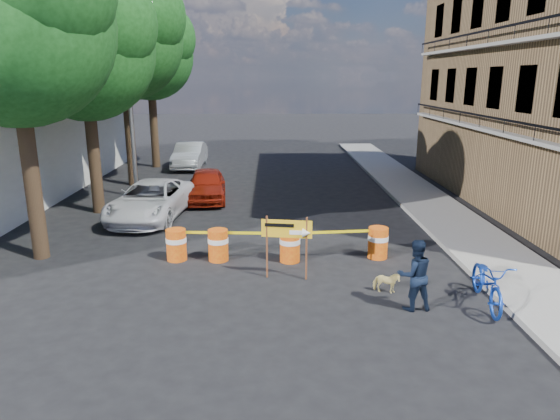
{
  "coord_description": "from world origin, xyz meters",
  "views": [
    {
      "loc": [
        -0.19,
        -11.66,
        5.03
      ],
      "look_at": [
        0.08,
        2.3,
        1.3
      ],
      "focal_mm": 32.0,
      "sensor_mm": 36.0,
      "label": 1
    }
  ],
  "objects_px": {
    "dog": "(386,282)",
    "sedan_silver": "(190,155)",
    "barrel_far_right": "(378,242)",
    "pedestrian": "(415,275)",
    "barrel_mid_right": "(290,245)",
    "barrel_far_left": "(176,244)",
    "barrel_mid_left": "(218,244)",
    "detour_sign": "(293,234)",
    "sedan_red": "(207,185)",
    "suv_white": "(151,200)",
    "bicycle": "(490,261)"
  },
  "relations": [
    {
      "from": "bicycle",
      "to": "suv_white",
      "type": "height_order",
      "value": "bicycle"
    },
    {
      "from": "barrel_far_right",
      "to": "sedan_silver",
      "type": "relative_size",
      "value": 0.21
    },
    {
      "from": "pedestrian",
      "to": "sedan_red",
      "type": "height_order",
      "value": "pedestrian"
    },
    {
      "from": "dog",
      "to": "sedan_silver",
      "type": "height_order",
      "value": "sedan_silver"
    },
    {
      "from": "barrel_far_left",
      "to": "barrel_far_right",
      "type": "xyz_separation_m",
      "value": [
        5.73,
        0.07,
        0.0
      ]
    },
    {
      "from": "barrel_far_left",
      "to": "suv_white",
      "type": "bearing_deg",
      "value": 111.37
    },
    {
      "from": "barrel_far_left",
      "to": "dog",
      "type": "xyz_separation_m",
      "value": [
        5.43,
        -2.35,
        -0.2
      ]
    },
    {
      "from": "barrel_far_right",
      "to": "bicycle",
      "type": "height_order",
      "value": "bicycle"
    },
    {
      "from": "barrel_far_left",
      "to": "barrel_far_right",
      "type": "relative_size",
      "value": 1.0
    },
    {
      "from": "sedan_red",
      "to": "sedan_silver",
      "type": "height_order",
      "value": "sedan_silver"
    },
    {
      "from": "barrel_far_left",
      "to": "barrel_mid_left",
      "type": "height_order",
      "value": "same"
    },
    {
      "from": "barrel_mid_left",
      "to": "barrel_far_right",
      "type": "height_order",
      "value": "same"
    },
    {
      "from": "barrel_mid_right",
      "to": "sedan_red",
      "type": "bearing_deg",
      "value": 113.83
    },
    {
      "from": "barrel_mid_left",
      "to": "sedan_silver",
      "type": "distance_m",
      "value": 15.39
    },
    {
      "from": "barrel_far_right",
      "to": "bicycle",
      "type": "distance_m",
      "value": 3.66
    },
    {
      "from": "barrel_far_left",
      "to": "suv_white",
      "type": "height_order",
      "value": "suv_white"
    },
    {
      "from": "barrel_far_right",
      "to": "sedan_red",
      "type": "distance_m",
      "value": 9.09
    },
    {
      "from": "barrel_mid_left",
      "to": "bicycle",
      "type": "distance_m",
      "value": 7.07
    },
    {
      "from": "suv_white",
      "to": "sedan_red",
      "type": "bearing_deg",
      "value": 64.62
    },
    {
      "from": "barrel_far_left",
      "to": "sedan_red",
      "type": "height_order",
      "value": "sedan_red"
    },
    {
      "from": "barrel_mid_right",
      "to": "barrel_far_left",
      "type": "bearing_deg",
      "value": 176.85
    },
    {
      "from": "barrel_far_right",
      "to": "pedestrian",
      "type": "bearing_deg",
      "value": -88.12
    },
    {
      "from": "barrel_mid_right",
      "to": "pedestrian",
      "type": "bearing_deg",
      "value": -49.01
    },
    {
      "from": "barrel_mid_right",
      "to": "sedan_silver",
      "type": "bearing_deg",
      "value": 108.7
    },
    {
      "from": "barrel_far_right",
      "to": "dog",
      "type": "relative_size",
      "value": 1.42
    },
    {
      "from": "bicycle",
      "to": "dog",
      "type": "height_order",
      "value": "bicycle"
    },
    {
      "from": "dog",
      "to": "suv_white",
      "type": "height_order",
      "value": "suv_white"
    },
    {
      "from": "barrel_mid_left",
      "to": "pedestrian",
      "type": "xyz_separation_m",
      "value": [
        4.65,
        -3.15,
        0.34
      ]
    },
    {
      "from": "detour_sign",
      "to": "suv_white",
      "type": "bearing_deg",
      "value": 139.09
    },
    {
      "from": "barrel_mid_right",
      "to": "dog",
      "type": "distance_m",
      "value": 3.12
    },
    {
      "from": "barrel_far_right",
      "to": "pedestrian",
      "type": "height_order",
      "value": "pedestrian"
    },
    {
      "from": "barrel_mid_left",
      "to": "dog",
      "type": "distance_m",
      "value": 4.83
    },
    {
      "from": "barrel_far_right",
      "to": "sedan_red",
      "type": "relative_size",
      "value": 0.23
    },
    {
      "from": "detour_sign",
      "to": "sedan_silver",
      "type": "distance_m",
      "value": 17.24
    },
    {
      "from": "barrel_far_left",
      "to": "sedan_red",
      "type": "distance_m",
      "value": 7.12
    },
    {
      "from": "detour_sign",
      "to": "sedan_silver",
      "type": "xyz_separation_m",
      "value": [
        -5.15,
        16.44,
        -0.49
      ]
    },
    {
      "from": "sedan_silver",
      "to": "dog",
      "type": "bearing_deg",
      "value": -66.65
    },
    {
      "from": "bicycle",
      "to": "pedestrian",
      "type": "bearing_deg",
      "value": -167.8
    },
    {
      "from": "barrel_far_left",
      "to": "bicycle",
      "type": "distance_m",
      "value": 8.17
    },
    {
      "from": "bicycle",
      "to": "sedan_silver",
      "type": "distance_m",
      "value": 20.41
    },
    {
      "from": "pedestrian",
      "to": "bicycle",
      "type": "bearing_deg",
      "value": 179.2
    },
    {
      "from": "barrel_far_left",
      "to": "suv_white",
      "type": "relative_size",
      "value": 0.18
    },
    {
      "from": "barrel_far_left",
      "to": "dog",
      "type": "height_order",
      "value": "barrel_far_left"
    },
    {
      "from": "barrel_far_left",
      "to": "sedan_silver",
      "type": "bearing_deg",
      "value": 97.35
    },
    {
      "from": "barrel_mid_left",
      "to": "barrel_far_right",
      "type": "bearing_deg",
      "value": 1.54
    },
    {
      "from": "pedestrian",
      "to": "barrel_far_left",
      "type": "bearing_deg",
      "value": -34.88
    },
    {
      "from": "detour_sign",
      "to": "bicycle",
      "type": "relative_size",
      "value": 0.77
    },
    {
      "from": "sedan_silver",
      "to": "detour_sign",
      "type": "bearing_deg",
      "value": -72.25
    },
    {
      "from": "barrel_far_right",
      "to": "detour_sign",
      "type": "bearing_deg",
      "value": -149.17
    },
    {
      "from": "barrel_mid_left",
      "to": "bicycle",
      "type": "bearing_deg",
      "value": -25.17
    }
  ]
}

